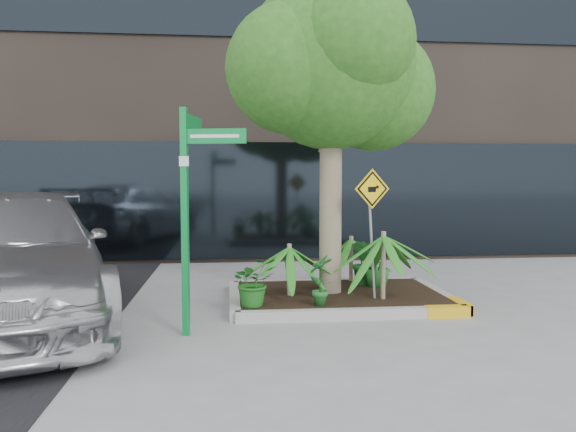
{
  "coord_description": "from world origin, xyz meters",
  "views": [
    {
      "loc": [
        -1.47,
        -8.12,
        1.93
      ],
      "look_at": [
        -0.6,
        0.2,
        1.34
      ],
      "focal_mm": 35.0,
      "sensor_mm": 36.0,
      "label": 1
    }
  ],
  "objects": [
    {
      "name": "ground",
      "position": [
        0.0,
        0.0,
        0.0
      ],
      "size": [
        80.0,
        80.0,
        0.0
      ],
      "primitive_type": "plane",
      "color": "gray",
      "rests_on": "ground"
    },
    {
      "name": "planter",
      "position": [
        0.23,
        0.27,
        0.1
      ],
      "size": [
        3.35,
        2.36,
        0.15
      ],
      "color": "#9E9E99",
      "rests_on": "ground"
    },
    {
      "name": "tree",
      "position": [
        0.07,
        0.37,
        3.61
      ],
      "size": [
        3.29,
        2.92,
        4.94
      ],
      "color": "gray",
      "rests_on": "ground"
    },
    {
      "name": "palm_front",
      "position": [
        0.76,
        -0.21,
        1.07
      ],
      "size": [
        1.11,
        1.11,
        1.23
      ],
      "color": "gray",
      "rests_on": "ground"
    },
    {
      "name": "palm_left",
      "position": [
        -0.58,
        0.18,
        0.87
      ],
      "size": [
        0.87,
        0.87,
        0.97
      ],
      "color": "gray",
      "rests_on": "ground"
    },
    {
      "name": "palm_back",
      "position": [
        0.59,
        1.2,
        0.87
      ],
      "size": [
        0.87,
        0.87,
        0.97
      ],
      "color": "gray",
      "rests_on": "ground"
    },
    {
      "name": "parked_car",
      "position": [
        -4.41,
        -0.25,
        0.85
      ],
      "size": [
        4.02,
        6.32,
        1.71
      ],
      "primitive_type": "imported",
      "rotation": [
        0.0,
        0.0,
        0.3
      ],
      "color": "#BCBCC1",
      "rests_on": "ground"
    },
    {
      "name": "shrub_a",
      "position": [
        -1.14,
        -0.5,
        0.49
      ],
      "size": [
        0.77,
        0.77,
        0.68
      ],
      "primitive_type": "imported",
      "rotation": [
        0.0,
        0.0,
        0.32
      ],
      "color": "#1B5D1A",
      "rests_on": "planter"
    },
    {
      "name": "shrub_b",
      "position": [
        0.91,
        0.68,
        0.51
      ],
      "size": [
        0.56,
        0.56,
        0.72
      ],
      "primitive_type": "imported",
      "rotation": [
        0.0,
        0.0,
        2.17
      ],
      "color": "#1F6A22",
      "rests_on": "planter"
    },
    {
      "name": "shrub_c",
      "position": [
        -0.22,
        -0.55,
        0.51
      ],
      "size": [
        0.54,
        0.54,
        0.73
      ],
      "primitive_type": "imported",
      "rotation": [
        0.0,
        0.0,
        3.82
      ],
      "color": "#1E6223",
      "rests_on": "planter"
    },
    {
      "name": "shrub_d",
      "position": [
        0.72,
        0.83,
        0.52
      ],
      "size": [
        0.49,
        0.49,
        0.74
      ],
      "primitive_type": "imported",
      "rotation": [
        0.0,
        0.0,
        4.96
      ],
      "color": "#19571E",
      "rests_on": "planter"
    },
    {
      "name": "street_sign_post",
      "position": [
        -1.94,
        -1.27,
        1.7
      ],
      "size": [
        0.8,
        0.92,
        2.75
      ],
      "rotation": [
        0.0,
        0.0,
        -0.22
      ],
      "color": "#0C8537",
      "rests_on": "ground"
    },
    {
      "name": "cattle_sign",
      "position": [
        0.6,
        -0.12,
        1.43
      ],
      "size": [
        0.56,
        0.24,
        1.89
      ],
      "rotation": [
        0.0,
        0.0,
        0.32
      ],
      "color": "slate",
      "rests_on": "ground"
    }
  ]
}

